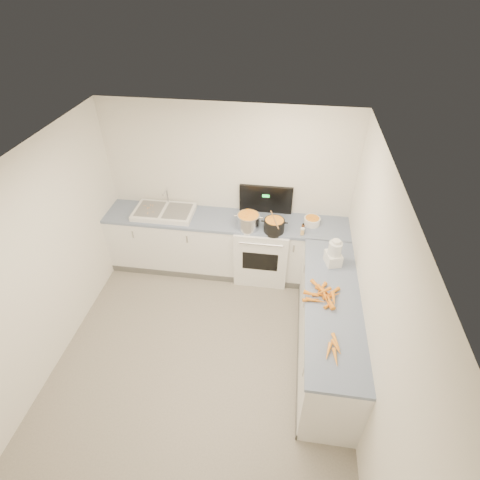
# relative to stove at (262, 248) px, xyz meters

# --- Properties ---
(floor) EXTENTS (3.50, 4.00, 0.00)m
(floor) POSITION_rel_stove_xyz_m (-0.55, -1.69, -0.47)
(floor) COLOR gray
(floor) RESTS_ON ground
(ceiling) EXTENTS (3.50, 4.00, 0.00)m
(ceiling) POSITION_rel_stove_xyz_m (-0.55, -1.69, 2.03)
(ceiling) COLOR white
(ceiling) RESTS_ON ground
(wall_back) EXTENTS (3.50, 0.00, 2.50)m
(wall_back) POSITION_rel_stove_xyz_m (-0.55, 0.31, 0.78)
(wall_back) COLOR white
(wall_back) RESTS_ON ground
(wall_left) EXTENTS (0.00, 4.00, 2.50)m
(wall_left) POSITION_rel_stove_xyz_m (-2.30, -1.69, 0.78)
(wall_left) COLOR white
(wall_left) RESTS_ON ground
(wall_right) EXTENTS (0.00, 4.00, 2.50)m
(wall_right) POSITION_rel_stove_xyz_m (1.20, -1.69, 0.78)
(wall_right) COLOR white
(wall_right) RESTS_ON ground
(counter_back) EXTENTS (3.50, 0.62, 0.94)m
(counter_back) POSITION_rel_stove_xyz_m (-0.55, 0.01, -0.00)
(counter_back) COLOR white
(counter_back) RESTS_ON ground
(counter_right) EXTENTS (0.62, 2.20, 0.94)m
(counter_right) POSITION_rel_stove_xyz_m (0.90, -1.39, -0.00)
(counter_right) COLOR white
(counter_right) RESTS_ON ground
(stove) EXTENTS (0.76, 0.65, 1.36)m
(stove) POSITION_rel_stove_xyz_m (0.00, 0.00, 0.00)
(stove) COLOR white
(stove) RESTS_ON ground
(sink) EXTENTS (0.86, 0.52, 0.31)m
(sink) POSITION_rel_stove_xyz_m (-1.45, 0.02, 0.50)
(sink) COLOR white
(sink) RESTS_ON counter_back
(steel_pot) EXTENTS (0.41, 0.41, 0.23)m
(steel_pot) POSITION_rel_stove_xyz_m (-0.20, -0.15, 0.56)
(steel_pot) COLOR silver
(steel_pot) RESTS_ON stove
(black_pot) EXTENTS (0.37, 0.37, 0.20)m
(black_pot) POSITION_rel_stove_xyz_m (0.16, -0.18, 0.55)
(black_pot) COLOR black
(black_pot) RESTS_ON stove
(wooden_spoon) EXTENTS (0.15, 0.41, 0.02)m
(wooden_spoon) POSITION_rel_stove_xyz_m (0.16, -0.18, 0.65)
(wooden_spoon) COLOR #AD7A47
(wooden_spoon) RESTS_ON black_pot
(mixing_bowl) EXTENTS (0.29, 0.29, 0.10)m
(mixing_bowl) POSITION_rel_stove_xyz_m (0.67, 0.06, 0.52)
(mixing_bowl) COLOR white
(mixing_bowl) RESTS_ON counter_back
(extract_bottle) EXTENTS (0.04, 0.04, 0.11)m
(extract_bottle) POSITION_rel_stove_xyz_m (0.55, -0.13, 0.52)
(extract_bottle) COLOR #593319
(extract_bottle) RESTS_ON counter_back
(spice_jar) EXTENTS (0.05, 0.05, 0.09)m
(spice_jar) POSITION_rel_stove_xyz_m (0.54, -0.20, 0.51)
(spice_jar) COLOR #E5B266
(spice_jar) RESTS_ON counter_back
(food_processor) EXTENTS (0.22, 0.25, 0.35)m
(food_processor) POSITION_rel_stove_xyz_m (0.92, -0.74, 0.62)
(food_processor) COLOR white
(food_processor) RESTS_ON counter_right
(carrot_pile) EXTENTS (0.43, 0.42, 0.09)m
(carrot_pile) POSITION_rel_stove_xyz_m (0.79, -1.34, 0.50)
(carrot_pile) COLOR orange
(carrot_pile) RESTS_ON counter_right
(peeled_carrots) EXTENTS (0.17, 0.37, 0.04)m
(peeled_carrots) POSITION_rel_stove_xyz_m (0.87, -2.03, 0.49)
(peeled_carrots) COLOR orange
(peeled_carrots) RESTS_ON counter_right
(peelings) EXTENTS (0.25, 0.28, 0.01)m
(peelings) POSITION_rel_stove_xyz_m (-1.64, 0.02, 0.54)
(peelings) COLOR tan
(peelings) RESTS_ON sink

